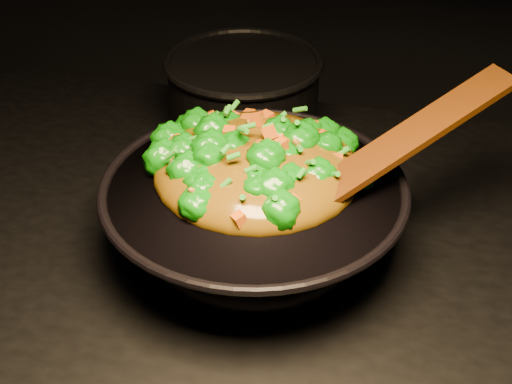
% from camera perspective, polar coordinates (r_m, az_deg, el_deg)
% --- Properties ---
extents(wok, '(0.39, 0.39, 0.10)m').
position_cam_1_polar(wok, '(0.86, -0.16, -2.23)').
color(wok, black).
rests_on(wok, stovetop).
extents(stir_fry, '(0.29, 0.29, 0.09)m').
position_cam_1_polar(stir_fry, '(0.83, 0.05, 4.01)').
color(stir_fry, '#0F6E07').
rests_on(stir_fry, wok).
extents(spatula, '(0.25, 0.22, 0.12)m').
position_cam_1_polar(spatula, '(0.83, 11.32, 3.74)').
color(spatula, '#3E1905').
rests_on(spatula, wok).
extents(back_pot, '(0.30, 0.30, 0.13)m').
position_cam_1_polar(back_pot, '(1.09, -0.98, 7.62)').
color(back_pot, black).
rests_on(back_pot, stovetop).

